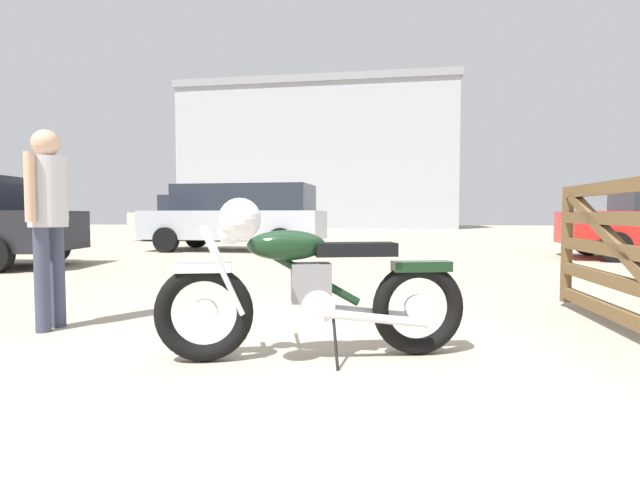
# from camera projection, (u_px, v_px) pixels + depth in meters

# --- Properties ---
(ground_plane) EXTENTS (80.00, 80.00, 0.00)m
(ground_plane) POSITION_uv_depth(u_px,v_px,m) (320.00, 366.00, 3.02)
(ground_plane) COLOR tan
(vintage_motorcycle) EXTENTS (2.06, 0.80, 1.07)m
(vintage_motorcycle) POSITION_uv_depth(u_px,v_px,m) (306.00, 286.00, 3.13)
(vintage_motorcycle) COLOR black
(vintage_motorcycle) RESTS_ON ground_plane
(bystander) EXTENTS (0.30, 0.46, 1.66)m
(bystander) POSITION_uv_depth(u_px,v_px,m) (48.00, 208.00, 3.93)
(bystander) COLOR #383D51
(bystander) RESTS_ON ground_plane
(blue_hatchback_right) EXTENTS (4.83, 2.27, 1.74)m
(blue_hatchback_right) POSITION_uv_depth(u_px,v_px,m) (238.00, 215.00, 12.55)
(blue_hatchback_right) COLOR black
(blue_hatchback_right) RESTS_ON ground_plane
(pale_sedan_back) EXTENTS (4.23, 1.97, 1.67)m
(pale_sedan_back) POSITION_uv_depth(u_px,v_px,m) (192.00, 218.00, 17.74)
(pale_sedan_back) COLOR black
(pale_sedan_back) RESTS_ON ground_plane
(industrial_building) EXTENTS (20.30, 13.67, 10.29)m
(industrial_building) POSITION_uv_depth(u_px,v_px,m) (325.00, 162.00, 37.78)
(industrial_building) COLOR #9EA0A8
(industrial_building) RESTS_ON ground_plane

